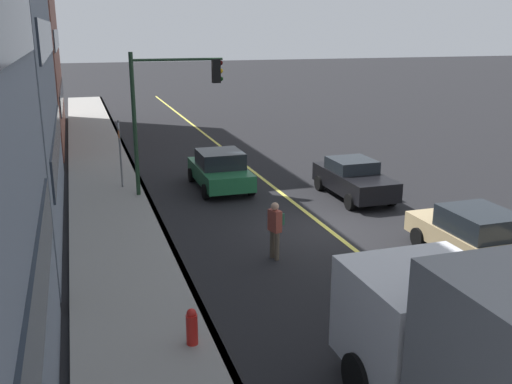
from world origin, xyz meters
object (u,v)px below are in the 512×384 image
Objects in this scene: car_green at (220,170)px; fire_hydrant at (192,330)px; car_tan at (478,237)px; street_sign_post at (120,150)px; pedestrian_with_backpack at (275,226)px; car_black at (354,179)px; traffic_light_mast at (169,99)px.

car_green is 12.35m from fire_hydrant.
car_green is 10.92m from car_tan.
fire_hydrant is at bearing 163.14° from car_green.
pedestrian_with_backpack is at bearing -157.73° from street_sign_post.
pedestrian_with_backpack is at bearing 134.61° from car_black.
street_sign_post reaches higher than pedestrian_with_backpack.
car_black is 7.00m from pedestrian_with_backpack.
street_sign_post reaches higher than car_green.
traffic_light_mast reaches higher than car_black.
fire_hydrant is (-4.07, 3.24, -0.52)m from pedestrian_with_backpack.
car_black is (-2.83, -4.65, -0.03)m from car_green.
fire_hydrant is (-11.39, 1.53, -3.33)m from traffic_light_mast.
traffic_light_mast is (7.32, 1.71, 2.80)m from pedestrian_with_backpack.
traffic_light_mast is at bearing 70.23° from car_black.
car_black is 0.75× the size of traffic_light_mast.
car_green is 4.43× the size of fire_hydrant.
fire_hydrant is (-2.10, 8.57, -0.30)m from car_tan.
car_green is at bearing 58.65° from car_black.
pedestrian_with_backpack reaches higher than car_green.
car_black is 1.45× the size of street_sign_post.
street_sign_post reaches higher than car_tan.
car_green is 2.46× the size of pedestrian_with_backpack.
car_tan is at bearing -76.22° from fire_hydrant.
car_tan is 1.59× the size of street_sign_post.
car_tan is 8.83m from fire_hydrant.
car_tan is at bearing -177.17° from car_black.
car_green is at bearing -78.27° from traffic_light_mast.
car_tan is 4.90× the size of fire_hydrant.
car_green is 7.76m from pedestrian_with_backpack.
street_sign_post is at bearing 66.27° from car_black.
car_black is at bearing -42.47° from fire_hydrant.
car_green is at bearing 27.16° from car_tan.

